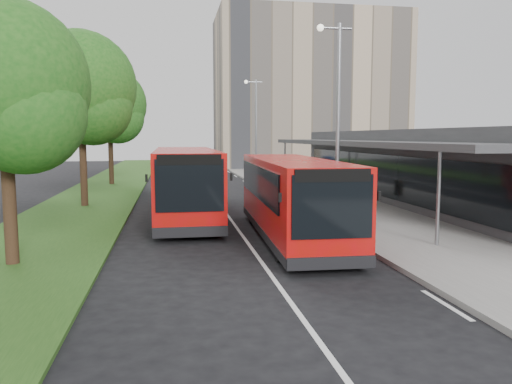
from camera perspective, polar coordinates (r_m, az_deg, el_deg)
ground at (r=18.23m, az=-1.44°, el=-5.19°), size 120.00×120.00×0.00m
pavement at (r=38.80m, az=3.11°, el=1.06°), size 5.00×80.00×0.15m
grass_verge at (r=38.11m, az=-16.32°, el=0.68°), size 5.00×80.00×0.10m
lane_centre_line at (r=32.98m, az=-5.17°, el=-0.01°), size 0.12×70.00×0.01m
kerb_dashes at (r=37.32m, az=-0.59°, el=0.76°), size 0.12×56.00×0.01m
office_block at (r=62.16m, az=5.94°, el=11.26°), size 22.00×12.00×18.00m
station_building at (r=29.01m, az=17.91°, el=2.87°), size 7.70×26.00×4.00m
tree_near at (r=15.43m, az=-26.88°, el=9.85°), size 4.61×4.61×7.39m
tree_mid at (r=27.18m, az=-19.42°, el=10.53°), size 5.58×5.58×8.97m
tree_far at (r=39.04m, az=-16.42°, el=9.05°), size 5.45×5.45×8.76m
lamp_post_near at (r=20.80m, az=9.15°, el=9.23°), size 1.44×0.28×8.00m
lamp_post_far at (r=40.24m, az=-0.12°, el=7.88°), size 1.44×0.28×8.00m
bus_main at (r=17.80m, az=4.17°, el=-0.71°), size 2.92×10.16×2.85m
bus_second at (r=22.38m, az=-8.06°, el=0.99°), size 2.95×10.90×3.08m
litter_bin at (r=29.38m, az=7.27°, el=0.34°), size 0.52×0.52×0.88m
bollard at (r=36.18m, az=3.34°, el=1.63°), size 0.20×0.20×1.04m
car_near at (r=56.69m, az=-5.31°, el=3.26°), size 2.67×3.85×1.22m
car_far at (r=62.61m, az=-8.00°, el=3.46°), size 1.32×3.38×1.10m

